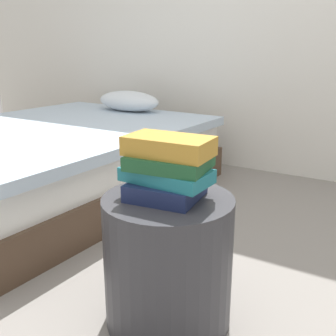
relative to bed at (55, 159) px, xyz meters
name	(u,v)px	position (x,y,z in m)	size (l,w,h in m)	color
ground_plane	(168,317)	(1.34, -0.74, -0.23)	(8.00, 8.00, 0.00)	gray
bed	(55,159)	(0.00, 0.00, 0.00)	(1.63, 2.08, 0.62)	#4C3828
side_table	(168,260)	(1.34, -0.74, 0.00)	(0.45, 0.45, 0.47)	#333338
book_navy	(165,190)	(1.33, -0.75, 0.26)	(0.22, 0.21, 0.06)	#19234C
book_teal	(167,175)	(1.33, -0.74, 0.32)	(0.29, 0.16, 0.04)	#1E727F
book_forest	(169,162)	(1.33, -0.73, 0.36)	(0.25, 0.19, 0.05)	#1E512D
book_ochre	(168,146)	(1.33, -0.74, 0.41)	(0.28, 0.16, 0.06)	#B7842D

